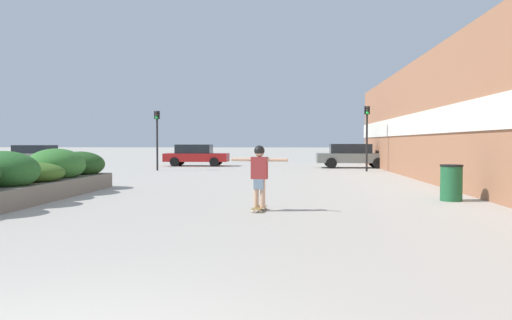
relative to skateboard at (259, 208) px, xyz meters
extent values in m
cube|color=#9E6647|center=(6.40, 5.39, 2.53)|extent=(0.60, 40.31, 5.20)
cube|color=silver|center=(6.06, 12.38, 2.33)|extent=(0.06, 26.33, 0.94)
cube|color=slate|center=(-6.58, 1.18, 0.19)|extent=(1.75, 9.46, 0.51)
ellipsoid|color=#286028|center=(-6.58, 0.56, 0.82)|extent=(1.83, 1.66, 1.01)
ellipsoid|color=#3D6623|center=(-6.55, 2.00, 0.67)|extent=(1.70, 1.80, 0.61)
ellipsoid|color=#33702D|center=(-6.62, 3.52, 0.83)|extent=(1.74, 2.02, 1.03)
ellipsoid|color=#234C1E|center=(-6.58, 5.21, 0.78)|extent=(1.66, 1.70, 0.89)
cube|color=olive|center=(0.00, 0.00, 0.02)|extent=(0.34, 0.78, 0.01)
cylinder|color=beige|center=(-0.04, 0.28, -0.04)|extent=(0.07, 0.07, 0.06)
cylinder|color=beige|center=(0.13, 0.24, -0.04)|extent=(0.07, 0.07, 0.06)
cylinder|color=beige|center=(-0.13, -0.24, -0.04)|extent=(0.07, 0.07, 0.06)
cylinder|color=beige|center=(0.04, -0.28, -0.04)|extent=(0.07, 0.07, 0.06)
cylinder|color=tan|center=(-0.08, 0.01, 0.35)|extent=(0.14, 0.14, 0.66)
cylinder|color=tan|center=(0.08, -0.01, 0.35)|extent=(0.14, 0.14, 0.66)
cube|color=slate|center=(0.00, 0.00, 0.56)|extent=(0.27, 0.24, 0.24)
cube|color=maroon|center=(0.00, 0.00, 0.94)|extent=(0.40, 0.25, 0.52)
cylinder|color=tan|center=(-0.42, 0.08, 1.14)|extent=(0.50, 0.17, 0.09)
cylinder|color=tan|center=(0.42, -0.08, 1.14)|extent=(0.50, 0.17, 0.09)
sphere|color=tan|center=(0.00, 0.00, 1.31)|extent=(0.22, 0.22, 0.22)
sphere|color=black|center=(0.00, 0.00, 1.35)|extent=(0.25, 0.25, 0.25)
cylinder|color=#1E5B33|center=(5.13, 2.41, 0.40)|extent=(0.58, 0.58, 0.95)
cylinder|color=black|center=(5.13, 2.41, 0.90)|extent=(0.61, 0.61, 0.05)
cube|color=slate|center=(4.60, 20.08, 0.55)|extent=(4.58, 1.71, 0.59)
cube|color=black|center=(4.42, 20.08, 1.14)|extent=(2.52, 1.50, 0.59)
cylinder|color=black|center=(6.02, 20.89, 0.26)|extent=(0.66, 0.22, 0.66)
cylinder|color=black|center=(6.02, 19.27, 0.26)|extent=(0.66, 0.22, 0.66)
cylinder|color=black|center=(3.18, 20.89, 0.26)|extent=(0.66, 0.22, 0.66)
cylinder|color=black|center=(3.18, 19.27, 0.26)|extent=(0.66, 0.22, 0.66)
cube|color=maroon|center=(-5.69, 21.81, 0.51)|extent=(4.28, 1.74, 0.55)
cube|color=black|center=(-5.86, 21.81, 1.09)|extent=(2.35, 1.53, 0.60)
cylinder|color=black|center=(-4.37, 22.63, 0.23)|extent=(0.61, 0.22, 0.61)
cylinder|color=black|center=(-4.37, 20.98, 0.23)|extent=(0.61, 0.22, 0.61)
cylinder|color=black|center=(-7.02, 22.63, 0.23)|extent=(0.61, 0.22, 0.61)
cylinder|color=black|center=(-7.02, 20.98, 0.23)|extent=(0.61, 0.22, 0.61)
cube|color=slate|center=(-15.82, 19.82, 0.53)|extent=(4.19, 1.91, 0.58)
cube|color=black|center=(-15.99, 19.82, 1.09)|extent=(2.31, 1.68, 0.53)
cylinder|color=black|center=(-14.52, 20.72, 0.24)|extent=(0.62, 0.22, 0.62)
cylinder|color=black|center=(-14.52, 18.91, 0.24)|extent=(0.62, 0.22, 0.62)
cylinder|color=black|center=(-17.12, 20.72, 0.24)|extent=(0.62, 0.22, 0.62)
cylinder|color=black|center=(-17.12, 18.91, 0.24)|extent=(0.62, 0.22, 0.62)
cylinder|color=black|center=(-6.90, 16.32, 1.40)|extent=(0.11, 0.11, 2.93)
cube|color=black|center=(-6.90, 16.32, 3.09)|extent=(0.28, 0.20, 0.45)
sphere|color=#2D2823|center=(-6.90, 16.20, 3.24)|extent=(0.15, 0.15, 0.15)
sphere|color=#2D2823|center=(-6.90, 16.20, 3.09)|extent=(0.15, 0.15, 0.15)
sphere|color=green|center=(-6.90, 16.20, 2.94)|extent=(0.15, 0.15, 0.15)
cylinder|color=black|center=(4.88, 16.27, 1.50)|extent=(0.11, 0.11, 3.15)
cube|color=black|center=(4.88, 16.27, 3.30)|extent=(0.28, 0.20, 0.45)
sphere|color=#2D2823|center=(4.88, 16.15, 3.45)|extent=(0.15, 0.15, 0.15)
sphere|color=#2D2823|center=(4.88, 16.15, 3.30)|extent=(0.15, 0.15, 0.15)
sphere|color=green|center=(4.88, 16.15, 3.15)|extent=(0.15, 0.15, 0.15)
camera|label=1|loc=(0.76, -11.59, 1.54)|focal=35.00mm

